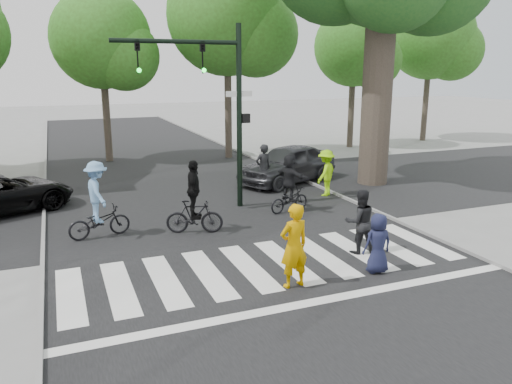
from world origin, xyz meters
The scene contains 20 objects.
ground centered at (0.00, 0.00, 0.00)m, with size 120.00×120.00×0.00m, color gray.
road_stem centered at (0.00, 5.00, 0.01)m, with size 10.00×70.00×0.01m, color black.
road_cross centered at (0.00, 8.00, 0.01)m, with size 70.00×10.00×0.01m, color black.
curb_left centered at (-5.05, 5.00, 0.05)m, with size 0.10×70.00×0.10m, color gray.
curb_right centered at (5.05, 5.00, 0.05)m, with size 0.10×70.00×0.10m, color gray.
crosswalk centered at (0.00, 0.66, 0.01)m, with size 10.00×3.85×0.01m.
traffic_signal centered at (0.35, 6.20, 3.90)m, with size 4.45×0.29×6.00m.
bg_tree_2 centered at (-1.76, 16.62, 5.78)m, with size 5.04×4.80×8.40m.
bg_tree_3 centered at (4.31, 15.27, 6.94)m, with size 6.30×6.00×10.20m.
bg_tree_4 centered at (12.23, 16.12, 5.64)m, with size 4.83×4.60×8.15m.
bg_tree_5 centered at (18.27, 16.69, 6.36)m, with size 5.67×5.40×9.30m.
pedestrian_woman centered at (0.02, -0.35, 0.93)m, with size 0.68×0.45×1.86m, color #CB8F00.
pedestrian_child centered at (2.15, -0.37, 0.71)m, with size 0.69×0.45×1.41m, color #1A1D3B.
pedestrian_adult centered at (2.48, 0.87, 0.83)m, with size 0.81×0.63×1.67m, color black.
cyclist_left centered at (-3.56, 4.63, 0.94)m, with size 1.78×1.20×2.16m.
cyclist_mid centered at (-1.00, 3.99, 0.87)m, with size 1.68×1.07×2.12m.
cyclist_right centered at (2.48, 4.96, 0.87)m, with size 1.62×1.50×1.94m.
car_grey centered at (4.30, 8.90, 0.79)m, with size 1.87×4.64×1.58m, color #333438.
bystander_hivis centered at (4.67, 6.40, 0.86)m, with size 1.11×0.64×1.72m, color #91E20B.
bystander_dark centered at (2.77, 7.88, 0.91)m, with size 0.67×0.44×1.83m, color black.
Camera 1 is at (-4.50, -9.34, 4.60)m, focal length 35.00 mm.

